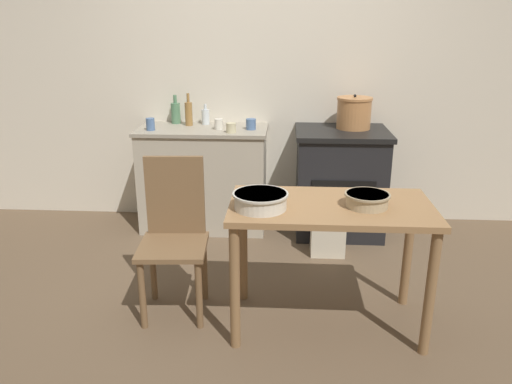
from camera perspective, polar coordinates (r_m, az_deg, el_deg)
name	(u,v)px	position (r m, az deg, el deg)	size (l,w,h in m)	color
ground_plane	(251,302)	(3.31, -0.59, -12.45)	(14.00, 14.00, 0.00)	brown
wall_back	(263,77)	(4.44, 0.86, 13.04)	(8.00, 0.07, 2.55)	beige
counter_cabinet	(204,178)	(4.36, -5.93, 1.63)	(1.09, 0.57, 0.88)	#B2A893
stove	(339,181)	(4.28, 9.52, 1.21)	(0.76, 0.66, 0.89)	black
work_table	(330,224)	(2.84, 8.46, -3.69)	(1.13, 0.61, 0.76)	#997047
chair	(174,233)	(3.09, -9.33, -4.60)	(0.43, 0.43, 0.96)	brown
flour_sack	(328,233)	(3.91, 8.22, -4.61)	(0.26, 0.18, 0.36)	beige
stock_pot	(354,113)	(4.23, 11.13, 8.87)	(0.29, 0.29, 0.28)	#B77A47
mixing_bowl_large	(260,200)	(2.69, 0.51, -0.90)	(0.30, 0.30, 0.09)	silver
mixing_bowl_small	(367,199)	(2.78, 12.59, -0.81)	(0.25, 0.25, 0.08)	tan
bottle_far_left	(176,113)	(4.46, -9.16, 8.96)	(0.08, 0.08, 0.25)	#517F5B
bottle_left	(189,113)	(4.35, -7.70, 8.92)	(0.06, 0.06, 0.27)	olive
bottle_mid_left	(206,116)	(4.39, -5.79, 8.59)	(0.07, 0.07, 0.18)	silver
cup_center_left	(150,124)	(4.21, -11.98, 7.59)	(0.07, 0.07, 0.10)	#4C6B99
cup_center	(231,128)	(4.03, -2.87, 7.34)	(0.08, 0.08, 0.08)	beige
cup_center_right	(251,124)	(4.15, -0.59, 7.76)	(0.08, 0.08, 0.09)	#4C6B99
cup_mid_right	(219,124)	(4.16, -4.29, 7.73)	(0.07, 0.07, 0.09)	silver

